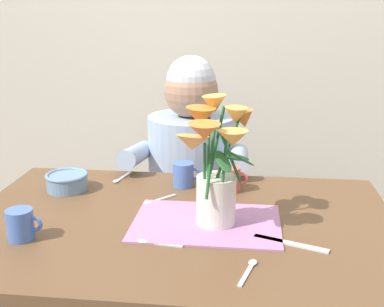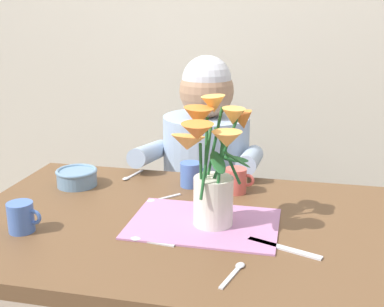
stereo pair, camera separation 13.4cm
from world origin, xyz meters
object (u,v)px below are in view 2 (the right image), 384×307
at_px(ceramic_bowl, 77,177).
at_px(tea_cup, 236,181).
at_px(flower_vase, 212,164).
at_px(dinner_knife, 284,248).
at_px(coffee_cup, 21,217).
at_px(seated_person, 206,198).
at_px(ceramic_mug, 191,174).

xyz_separation_m(ceramic_bowl, tea_cup, (0.52, 0.05, 0.01)).
height_order(flower_vase, dinner_knife, flower_vase).
bearing_deg(ceramic_bowl, flower_vase, -23.67).
relative_size(coffee_cup, tea_cup, 1.00).
bearing_deg(tea_cup, seated_person, 114.70).
relative_size(seated_person, tea_cup, 12.20).
relative_size(seated_person, ceramic_mug, 12.20).
bearing_deg(ceramic_bowl, ceramic_mug, 11.80).
bearing_deg(ceramic_mug, tea_cup, -9.65).
xyz_separation_m(coffee_cup, tea_cup, (0.51, 0.40, 0.00)).
bearing_deg(seated_person, flower_vase, -73.77).
height_order(flower_vase, tea_cup, flower_vase).
bearing_deg(dinner_knife, coffee_cup, -155.58).
height_order(flower_vase, ceramic_mug, flower_vase).
bearing_deg(flower_vase, coffee_cup, -164.18).
relative_size(flower_vase, ceramic_bowl, 2.56).
distance_m(ceramic_mug, coffee_cup, 0.56).
height_order(seated_person, ceramic_mug, seated_person).
bearing_deg(tea_cup, ceramic_bowl, -174.42).
distance_m(flower_vase, tea_cup, 0.30).
bearing_deg(ceramic_mug, seated_person, 92.87).
bearing_deg(seated_person, coffee_cup, -109.91).
relative_size(ceramic_mug, coffee_cup, 1.00).
distance_m(seated_person, coffee_cup, 0.87).
distance_m(seated_person, ceramic_bowl, 0.59).
bearing_deg(tea_cup, flower_vase, -96.52).
xyz_separation_m(dinner_knife, tea_cup, (-0.17, 0.35, 0.04)).
relative_size(seated_person, dinner_knife, 5.97).
xyz_separation_m(flower_vase, tea_cup, (0.03, 0.27, -0.14)).
height_order(coffee_cup, tea_cup, same).
bearing_deg(coffee_cup, seated_person, 66.25).
bearing_deg(dinner_knife, ceramic_bowl, 176.51).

